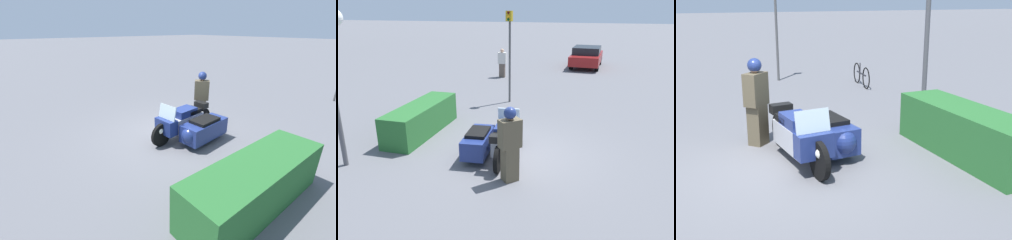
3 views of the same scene
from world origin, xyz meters
The scene contains 4 objects.
ground_plane centered at (0.00, 0.00, 0.00)m, with size 160.00×160.00×0.00m, color slate.
police_motorcycle centered at (-0.22, 0.62, 0.48)m, with size 2.58×1.37×1.17m.
officer_rider centered at (-1.46, -0.22, 0.96)m, with size 0.55×0.56×1.81m.
hedge_bush_curbside centered at (0.76, 3.31, 0.48)m, with size 3.31×0.95×0.96m, color #28662D.
Camera 1 is at (4.14, 4.97, 3.17)m, focal length 24.00 mm.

